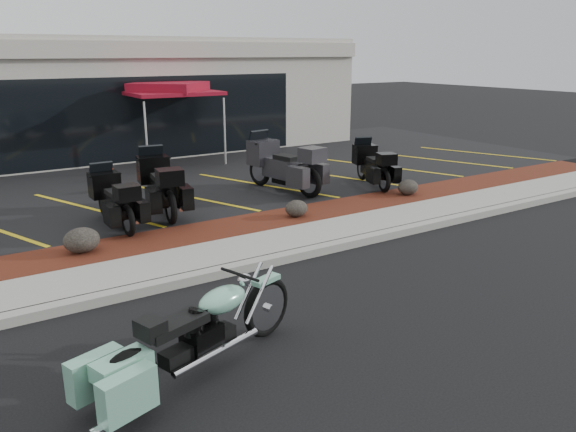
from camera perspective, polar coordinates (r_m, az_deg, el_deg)
ground at (r=9.24m, az=3.27°, el=-6.16°), size 90.00×90.00×0.00m
curb at (r=9.91m, az=0.23°, el=-4.09°), size 24.00×0.25×0.15m
sidewalk at (r=10.47m, az=-1.85°, el=-2.96°), size 24.00×1.20×0.15m
mulch_bed at (r=11.46m, az=-4.92°, el=-1.25°), size 24.00×1.20×0.16m
upper_lot at (r=16.29m, az=-13.85°, el=3.61°), size 26.00×9.60×0.15m
dealership_building at (r=22.01m, az=-19.69°, el=11.45°), size 18.00×8.16×4.00m
boulder_left at (r=10.42m, az=-20.23°, el=-2.32°), size 0.62×0.52×0.44m
boulder_mid at (r=11.91m, az=0.86°, el=0.78°), size 0.50×0.42×0.35m
boulder_right at (r=14.05m, az=12.09°, el=2.88°), size 0.53×0.44×0.38m
hero_cruiser at (r=7.20m, az=-2.21°, el=-8.41°), size 3.05×1.63×1.04m
touring_black_front at (r=12.36m, az=-18.24°, el=2.50°), size 0.83×2.08×1.20m
touring_black_mid at (r=13.17m, az=-13.61°, el=4.07°), size 1.23×2.46×1.37m
touring_grey at (r=14.67m, az=-2.92°, el=5.90°), size 1.42×2.64×1.46m
touring_black_rear at (r=15.46m, az=7.60°, el=5.81°), size 1.38×2.18×1.19m
traffic_cone at (r=16.02m, az=-17.48°, el=4.26°), size 0.30×0.30×0.47m
popup_canopy at (r=18.12m, az=-11.98°, el=12.42°), size 3.04×3.04×2.48m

